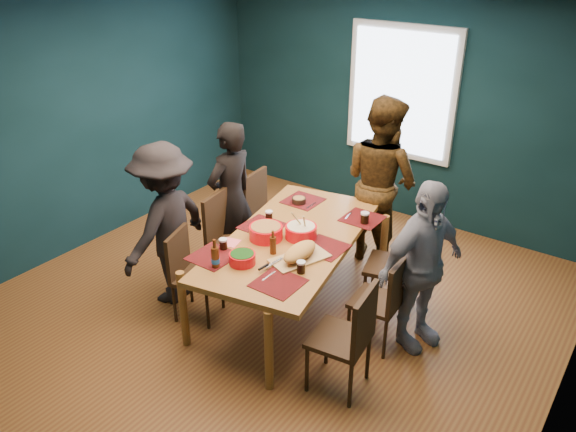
{
  "coord_description": "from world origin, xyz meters",
  "views": [
    {
      "loc": [
        2.7,
        -3.59,
        3.23
      ],
      "look_at": [
        0.15,
        -0.02,
        1.0
      ],
      "focal_mm": 35.0,
      "sensor_mm": 36.0,
      "label": 1
    }
  ],
  "objects_px": {
    "chair_left_mid": "(226,233)",
    "chair_right_near": "(351,333)",
    "person_right": "(421,267)",
    "chair_left_near": "(188,268)",
    "cutting_board": "(300,253)",
    "chair_left_far": "(264,208)",
    "person_back": "(381,181)",
    "bowl_salad": "(266,232)",
    "dining_table": "(292,244)",
    "chair_right_far": "(401,259)",
    "person_near_left": "(166,225)",
    "bowl_herbs": "(242,258)",
    "chair_right_mid": "(386,296)",
    "person_far_left": "(231,198)",
    "bowl_dumpling": "(301,231)"
  },
  "relations": [
    {
      "from": "person_back",
      "to": "person_near_left",
      "type": "xyz_separation_m",
      "value": [
        -1.27,
        -1.84,
        -0.11
      ]
    },
    {
      "from": "chair_left_far",
      "to": "person_right",
      "type": "xyz_separation_m",
      "value": [
        2.02,
        -0.47,
        0.22
      ]
    },
    {
      "from": "person_near_left",
      "to": "person_far_left",
      "type": "bearing_deg",
      "value": 166.16
    },
    {
      "from": "person_right",
      "to": "chair_left_near",
      "type": "bearing_deg",
      "value": 136.06
    },
    {
      "from": "dining_table",
      "to": "person_back",
      "type": "bearing_deg",
      "value": 70.9
    },
    {
      "from": "chair_left_near",
      "to": "person_near_left",
      "type": "xyz_separation_m",
      "value": [
        -0.35,
        0.09,
        0.3
      ]
    },
    {
      "from": "chair_left_near",
      "to": "chair_right_near",
      "type": "height_order",
      "value": "chair_right_near"
    },
    {
      "from": "chair_right_far",
      "to": "bowl_dumpling",
      "type": "distance_m",
      "value": 0.96
    },
    {
      "from": "person_far_left",
      "to": "bowl_salad",
      "type": "bearing_deg",
      "value": 66.39
    },
    {
      "from": "chair_right_far",
      "to": "bowl_salad",
      "type": "height_order",
      "value": "chair_right_far"
    },
    {
      "from": "chair_right_mid",
      "to": "person_far_left",
      "type": "xyz_separation_m",
      "value": [
        -1.9,
        0.24,
        0.3
      ]
    },
    {
      "from": "person_back",
      "to": "bowl_herbs",
      "type": "distance_m",
      "value": 1.96
    },
    {
      "from": "chair_left_far",
      "to": "chair_right_mid",
      "type": "distance_m",
      "value": 1.94
    },
    {
      "from": "person_far_left",
      "to": "person_near_left",
      "type": "height_order",
      "value": "person_far_left"
    },
    {
      "from": "dining_table",
      "to": "person_right",
      "type": "relative_size",
      "value": 1.46
    },
    {
      "from": "chair_left_mid",
      "to": "cutting_board",
      "type": "xyz_separation_m",
      "value": [
        1.09,
        -0.3,
        0.29
      ]
    },
    {
      "from": "chair_left_far",
      "to": "chair_right_near",
      "type": "bearing_deg",
      "value": -41.06
    },
    {
      "from": "chair_left_far",
      "to": "bowl_herbs",
      "type": "distance_m",
      "value": 1.57
    },
    {
      "from": "chair_right_mid",
      "to": "cutting_board",
      "type": "relative_size",
      "value": 1.36
    },
    {
      "from": "person_back",
      "to": "person_right",
      "type": "height_order",
      "value": "person_back"
    },
    {
      "from": "chair_right_near",
      "to": "chair_right_mid",
      "type": "bearing_deg",
      "value": 84.9
    },
    {
      "from": "chair_left_mid",
      "to": "chair_right_near",
      "type": "height_order",
      "value": "chair_left_mid"
    },
    {
      "from": "chair_left_near",
      "to": "bowl_salad",
      "type": "xyz_separation_m",
      "value": [
        0.56,
        0.44,
        0.36
      ]
    },
    {
      "from": "person_far_left",
      "to": "person_right",
      "type": "height_order",
      "value": "person_far_left"
    },
    {
      "from": "person_back",
      "to": "bowl_salad",
      "type": "xyz_separation_m",
      "value": [
        -0.36,
        -1.5,
        -0.05
      ]
    },
    {
      "from": "chair_left_mid",
      "to": "chair_right_far",
      "type": "xyz_separation_m",
      "value": [
        1.63,
        0.55,
        0.0
      ]
    },
    {
      "from": "bowl_dumpling",
      "to": "chair_right_near",
      "type": "bearing_deg",
      "value": -35.52
    },
    {
      "from": "chair_left_far",
      "to": "person_near_left",
      "type": "relative_size",
      "value": 0.59
    },
    {
      "from": "chair_right_mid",
      "to": "bowl_dumpling",
      "type": "relative_size",
      "value": 3.06
    },
    {
      "from": "chair_left_mid",
      "to": "chair_right_mid",
      "type": "relative_size",
      "value": 1.11
    },
    {
      "from": "chair_left_near",
      "to": "chair_right_far",
      "type": "bearing_deg",
      "value": 19.11
    },
    {
      "from": "chair_left_near",
      "to": "person_right",
      "type": "relative_size",
      "value": 0.56
    },
    {
      "from": "bowl_herbs",
      "to": "chair_right_near",
      "type": "bearing_deg",
      "value": 0.54
    },
    {
      "from": "person_back",
      "to": "person_right",
      "type": "relative_size",
      "value": 1.19
    },
    {
      "from": "chair_left_far",
      "to": "person_near_left",
      "type": "xyz_separation_m",
      "value": [
        -0.2,
        -1.22,
        0.25
      ]
    },
    {
      "from": "chair_left_mid",
      "to": "chair_right_mid",
      "type": "distance_m",
      "value": 1.75
    },
    {
      "from": "person_right",
      "to": "cutting_board",
      "type": "distance_m",
      "value": 1.01
    },
    {
      "from": "person_far_left",
      "to": "person_back",
      "type": "bearing_deg",
      "value": 137.92
    },
    {
      "from": "bowl_dumpling",
      "to": "chair_right_mid",
      "type": "bearing_deg",
      "value": 0.07
    },
    {
      "from": "person_back",
      "to": "chair_left_mid",
      "type": "bearing_deg",
      "value": 71.77
    },
    {
      "from": "dining_table",
      "to": "person_right",
      "type": "distance_m",
      "value": 1.16
    },
    {
      "from": "chair_right_near",
      "to": "bowl_herbs",
      "type": "relative_size",
      "value": 4.23
    },
    {
      "from": "chair_right_far",
      "to": "person_right",
      "type": "height_order",
      "value": "person_right"
    },
    {
      "from": "person_right",
      "to": "bowl_dumpling",
      "type": "xyz_separation_m",
      "value": [
        -1.07,
        -0.2,
        0.09
      ]
    },
    {
      "from": "chair_left_far",
      "to": "person_far_left",
      "type": "xyz_separation_m",
      "value": [
        -0.08,
        -0.43,
        0.26
      ]
    },
    {
      "from": "dining_table",
      "to": "bowl_dumpling",
      "type": "xyz_separation_m",
      "value": [
        0.07,
        0.04,
        0.14
      ]
    },
    {
      "from": "chair_right_mid",
      "to": "chair_left_far",
      "type": "bearing_deg",
      "value": 155.57
    },
    {
      "from": "bowl_dumpling",
      "to": "cutting_board",
      "type": "bearing_deg",
      "value": -57.31
    },
    {
      "from": "person_far_left",
      "to": "person_back",
      "type": "xyz_separation_m",
      "value": [
        1.15,
        1.05,
        0.1
      ]
    },
    {
      "from": "person_near_left",
      "to": "bowl_herbs",
      "type": "xyz_separation_m",
      "value": [
        1.01,
        -0.1,
        0.04
      ]
    }
  ]
}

